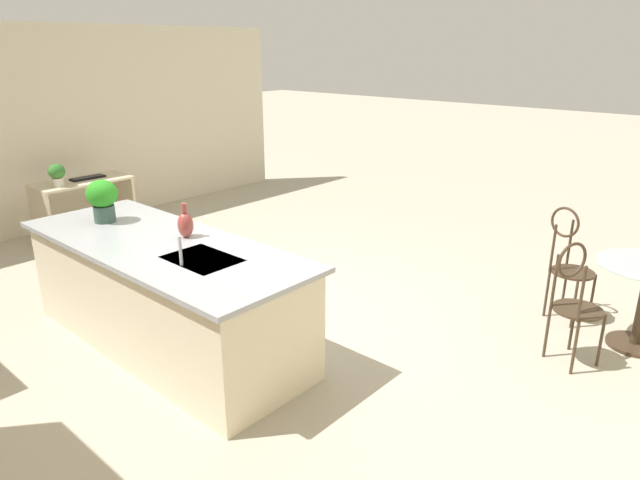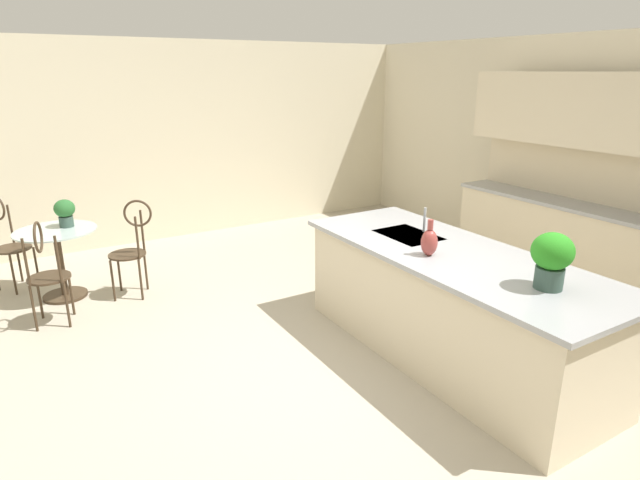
# 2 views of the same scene
# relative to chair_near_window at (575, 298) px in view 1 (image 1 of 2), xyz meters

# --- Properties ---
(ground_plane) EXTENTS (40.00, 40.00, 0.00)m
(ground_plane) POSITION_rel_chair_near_window_xyz_m (2.34, 1.08, -0.57)
(ground_plane) COLOR #B2A893
(wall_right) EXTENTS (0.12, 7.80, 2.70)m
(wall_right) POSITION_rel_chair_near_window_xyz_m (6.60, 1.08, 0.78)
(wall_right) COLOR beige
(wall_right) RESTS_ON ground
(kitchen_island) EXTENTS (2.80, 1.06, 0.92)m
(kitchen_island) POSITION_rel_chair_near_window_xyz_m (2.64, 1.93, -0.11)
(kitchen_island) COLOR beige
(kitchen_island) RESTS_ON ground
(chair_near_window) EXTENTS (0.50, 0.52, 1.04)m
(chair_near_window) POSITION_rel_chair_near_window_xyz_m (0.00, 0.00, 0.00)
(chair_near_window) COLOR #3D2D1E
(chair_near_window) RESTS_ON ground
(chair_by_island) EXTENTS (0.52, 0.46, 1.04)m
(chair_by_island) POSITION_rel_chair_near_window_xyz_m (0.33, -0.83, 0.00)
(chair_by_island) COLOR #3D2D1E
(chair_by_island) RESTS_ON ground
(sink_faucet) EXTENTS (0.02, 0.02, 0.22)m
(sink_faucet) POSITION_rel_chair_near_window_xyz_m (2.09, 2.11, 0.46)
(sink_faucet) COLOR #B2B5BA
(sink_faucet) RESTS_ON kitchen_island
(writing_desk) EXTENTS (0.60, 1.20, 0.74)m
(writing_desk) POSITION_rel_chair_near_window_xyz_m (5.99, 0.96, -0.06)
(writing_desk) COLOR beige
(writing_desk) RESTS_ON ground
(keyboard) EXTENTS (0.16, 0.44, 0.03)m
(keyboard) POSITION_rel_chair_near_window_xyz_m (6.01, 0.86, 0.18)
(keyboard) COLOR black
(keyboard) RESTS_ON writing_desk
(potted_plant_counter_far) EXTENTS (0.27, 0.27, 0.38)m
(potted_plant_counter_far) POSITION_rel_chair_near_window_xyz_m (3.49, 1.94, 0.57)
(potted_plant_counter_far) COLOR #385147
(potted_plant_counter_far) RESTS_ON kitchen_island
(potted_plant_on_desk) EXTENTS (0.20, 0.20, 0.28)m
(potted_plant_on_desk) POSITION_rel_chair_near_window_xyz_m (5.87, 1.31, 0.33)
(potted_plant_on_desk) COLOR beige
(potted_plant_on_desk) RESTS_ON writing_desk
(vase_on_counter) EXTENTS (0.13, 0.13, 0.29)m
(vase_on_counter) POSITION_rel_chair_near_window_xyz_m (2.59, 1.72, 0.46)
(vase_on_counter) COLOR #993D38
(vase_on_counter) RESTS_ON kitchen_island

